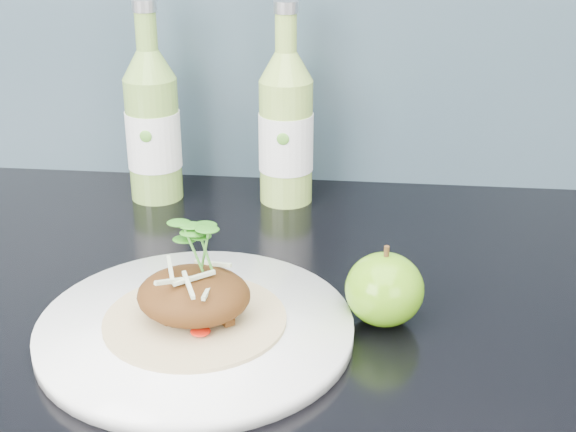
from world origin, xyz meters
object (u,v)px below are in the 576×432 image
Objects in this scene: green_apple at (384,289)px; cider_bottle_right at (286,129)px; cider_bottle_left at (153,126)px; dinner_plate at (196,329)px.

cider_bottle_right is at bearing 113.17° from green_apple.
cider_bottle_left is at bearing 179.62° from cider_bottle_right.
green_apple is 0.35× the size of cider_bottle_left.
green_apple is at bearing 14.44° from dinner_plate.
cider_bottle_left is (-0.12, 0.33, 0.09)m from dinner_plate.
dinner_plate is 0.35m from cider_bottle_right.
cider_bottle_left and cider_bottle_right have the same top height.
cider_bottle_left reaches higher than green_apple.
cider_bottle_left is 1.00× the size of cider_bottle_right.
green_apple is 0.35× the size of cider_bottle_right.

